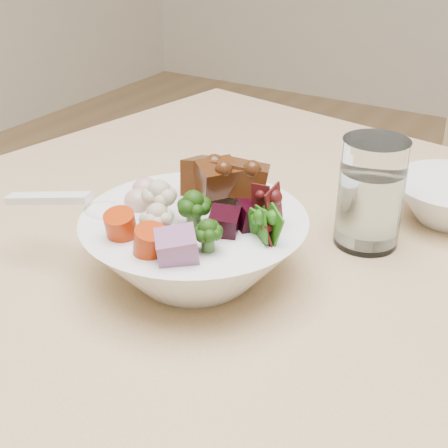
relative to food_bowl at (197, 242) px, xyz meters
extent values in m
cylinder|color=#DAB081|center=(-0.31, 0.54, -0.44)|extent=(0.06, 0.06, 0.71)
cylinder|color=tan|center=(0.05, 0.57, -0.58)|extent=(0.03, 0.03, 0.44)
cylinder|color=tan|center=(0.08, 0.94, -0.58)|extent=(0.03, 0.03, 0.44)
sphere|color=black|center=(0.01, -0.02, 0.04)|extent=(0.04, 0.04, 0.04)
sphere|color=#C1B192|center=(-0.03, -0.02, 0.05)|extent=(0.04, 0.04, 0.04)
cube|color=black|center=(0.06, 0.01, 0.04)|extent=(0.04, 0.04, 0.03)
cube|color=#87517B|center=(0.03, -0.08, 0.04)|extent=(0.05, 0.05, 0.04)
cylinder|color=#B03604|center=(-0.04, -0.07, 0.04)|extent=(0.04, 0.04, 0.03)
sphere|color=tan|center=(-0.07, -0.01, 0.04)|extent=(0.03, 0.03, 0.03)
ellipsoid|color=white|center=(-0.09, -0.04, 0.03)|extent=(0.06, 0.06, 0.02)
cube|color=white|center=(-0.16, -0.06, 0.04)|extent=(0.11, 0.04, 0.02)
cylinder|color=white|center=(0.13, 0.17, 0.02)|extent=(0.08, 0.08, 0.13)
cylinder|color=silver|center=(0.13, 0.17, 0.01)|extent=(0.07, 0.07, 0.09)
camera|label=1|loc=(0.33, -0.48, 0.34)|focal=50.00mm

